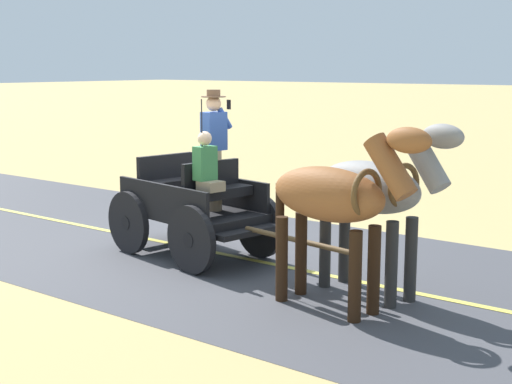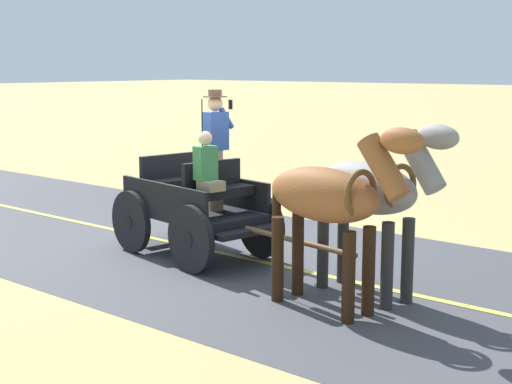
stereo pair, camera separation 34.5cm
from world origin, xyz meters
TOP-DOWN VIEW (x-y plane):
  - ground_plane at (0.00, 0.00)m, footprint 200.00×200.00m
  - road_surface at (0.00, 0.00)m, footprint 5.76×160.00m
  - road_centre_stripe at (0.00, 0.00)m, footprint 0.12×160.00m
  - horse_drawn_carriage at (0.30, 0.30)m, footprint 1.78×4.51m
  - horse_near_side at (0.41, 3.35)m, footprint 0.88×2.15m
  - horse_off_side at (1.15, 3.23)m, footprint 0.72×2.14m

SIDE VIEW (x-z plane):
  - ground_plane at x=0.00m, z-range 0.00..0.00m
  - road_surface at x=0.00m, z-range 0.00..0.01m
  - road_centre_stripe at x=0.00m, z-range 0.01..0.01m
  - horse_drawn_carriage at x=0.30m, z-range -0.43..2.07m
  - horse_near_side at x=0.41m, z-range 0.22..2.43m
  - horse_off_side at x=1.15m, z-range 0.22..2.43m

